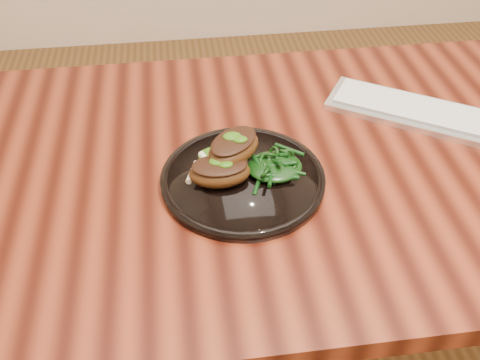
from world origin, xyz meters
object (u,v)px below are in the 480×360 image
object	(u,v)px
plate	(243,179)
keyboard	(429,114)
lamb_chop_front	(219,171)
greens_heap	(275,164)
desk	(376,181)

from	to	relation	value
plate	keyboard	bearing A→B (deg)	19.97
lamb_chop_front	keyboard	world-z (taller)	lamb_chop_front
plate	lamb_chop_front	size ratio (longest dim) A/B	2.57
lamb_chop_front	greens_heap	distance (m)	0.10
greens_heap	lamb_chop_front	bearing A→B (deg)	-171.22
desk	plate	bearing A→B (deg)	-168.08
greens_heap	keyboard	size ratio (longest dim) A/B	0.24
desk	keyboard	world-z (taller)	keyboard
greens_heap	desk	bearing A→B (deg)	13.60
plate	greens_heap	bearing A→B (deg)	5.19
desk	plate	distance (m)	0.30
desk	keyboard	xyz separation A→B (m)	(0.13, 0.09, 0.09)
lamb_chop_front	keyboard	distance (m)	0.47
keyboard	desk	bearing A→B (deg)	-144.89
lamb_chop_front	keyboard	bearing A→B (deg)	19.38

